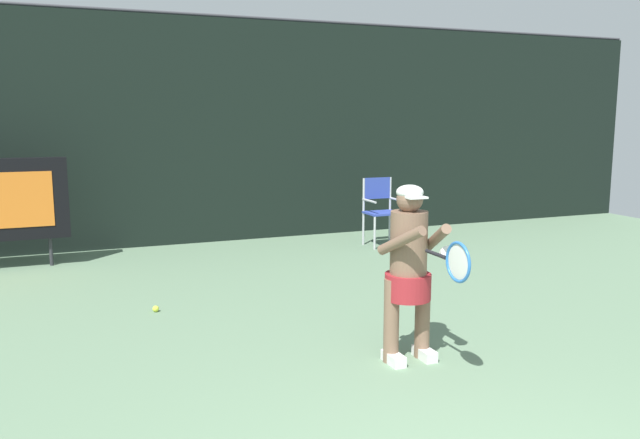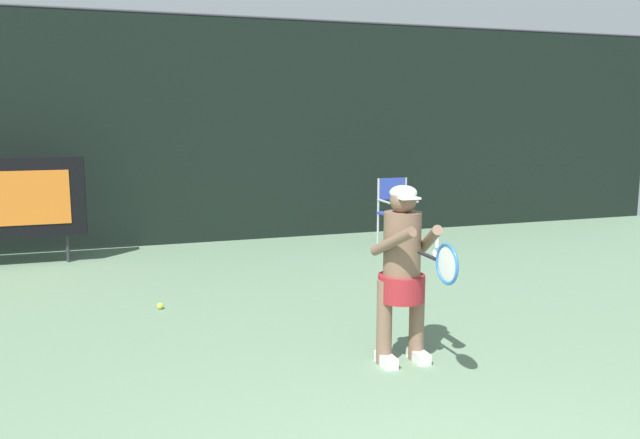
{
  "view_description": "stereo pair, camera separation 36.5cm",
  "coord_description": "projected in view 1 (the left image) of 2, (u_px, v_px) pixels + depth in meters",
  "views": [
    {
      "loc": [
        -1.86,
        -1.91,
        2.05
      ],
      "look_at": [
        0.47,
        3.87,
        1.05
      ],
      "focal_mm": 36.11,
      "sensor_mm": 36.0,
      "label": 1
    },
    {
      "loc": [
        -1.51,
        -2.04,
        2.05
      ],
      "look_at": [
        0.47,
        3.87,
        1.05
      ],
      "focal_mm": 36.11,
      "sensor_mm": 36.0,
      "label": 2
    }
  ],
  "objects": [
    {
      "name": "backdrop_screen",
      "position": [
        185.0,
        132.0,
        10.26
      ],
      "size": [
        18.0,
        0.12,
        3.66
      ],
      "color": "black",
      "rests_on": "ground"
    },
    {
      "name": "tennis_ball_loose",
      "position": [
        156.0,
        309.0,
        6.82
      ],
      "size": [
        0.07,
        0.07,
        0.07
      ],
      "color": "#CCDB3D",
      "rests_on": "ground"
    },
    {
      "name": "tennis_player",
      "position": [
        409.0,
        266.0,
        5.36
      ],
      "size": [
        0.54,
        0.62,
        1.5
      ],
      "color": "white",
      "rests_on": "ground"
    },
    {
      "name": "water_bottle",
      "position": [
        423.0,
        241.0,
        10.1
      ],
      "size": [
        0.07,
        0.07,
        0.27
      ],
      "color": "silver",
      "rests_on": "ground"
    },
    {
      "name": "umpire_chair",
      "position": [
        381.0,
        207.0,
        10.27
      ],
      "size": [
        0.52,
        0.44,
        1.08
      ],
      "color": "#B7B7BC",
      "rests_on": "ground"
    },
    {
      "name": "tennis_racket",
      "position": [
        456.0,
        262.0,
        4.79
      ],
      "size": [
        0.03,
        0.6,
        0.31
      ],
      "rotation": [
        0.0,
        0.0,
        -0.24
      ],
      "color": "black"
    }
  ]
}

